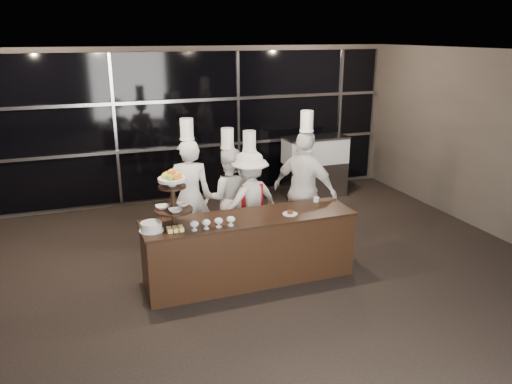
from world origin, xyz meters
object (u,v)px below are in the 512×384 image
object	(u,v)px
display_case	(315,163)
chef_d	(305,191)
buffet_counter	(250,248)
chef_a	(190,196)
chef_b	(228,196)
display_stand	(173,195)
layer_cake	(151,227)
chef_c	(250,200)

from	to	relation	value
display_case	chef_d	world-z (taller)	chef_d
buffet_counter	chef_d	size ratio (longest dim) A/B	1.32
chef_a	chef_d	bearing A→B (deg)	-15.03
chef_a	chef_b	world-z (taller)	chef_a
display_stand	display_case	distance (m)	4.68
buffet_counter	chef_d	distance (m)	1.43
chef_b	display_case	bearing A→B (deg)	36.93
buffet_counter	chef_a	bearing A→B (deg)	114.71
chef_a	buffet_counter	bearing A→B (deg)	-65.29
layer_cake	chef_d	size ratio (longest dim) A/B	0.14
chef_b	display_stand	bearing A→B (deg)	-131.02
layer_cake	chef_b	world-z (taller)	chef_b
buffet_counter	chef_a	xyz separation A→B (m)	(-0.54, 1.17, 0.44)
display_stand	chef_c	size ratio (longest dim) A/B	0.40
display_case	chef_b	bearing A→B (deg)	-143.07
chef_b	chef_c	world-z (taller)	chef_b
buffet_counter	chef_a	world-z (taller)	chef_a
chef_c	chef_d	size ratio (longest dim) A/B	0.86
display_stand	layer_cake	world-z (taller)	display_stand
display_stand	chef_b	bearing A→B (deg)	48.98
layer_cake	display_case	xyz separation A→B (m)	(3.78, 3.11, -0.29)
display_case	chef_c	bearing A→B (deg)	-136.01
display_case	chef_b	size ratio (longest dim) A/B	0.69
display_case	chef_a	xyz separation A→B (m)	(-3.03, -1.88, 0.22)
chef_b	chef_c	bearing A→B (deg)	-45.43
display_case	chef_c	world-z (taller)	chef_c
buffet_counter	chef_d	world-z (taller)	chef_d
display_case	layer_cake	bearing A→B (deg)	-140.59
display_stand	display_case	size ratio (longest dim) A/B	0.58
buffet_counter	display_case	size ratio (longest dim) A/B	2.20
display_stand	display_case	world-z (taller)	display_stand
chef_d	display_stand	bearing A→B (deg)	-161.42
display_stand	chef_d	distance (m)	2.30
buffet_counter	chef_b	bearing A→B (deg)	85.87
chef_d	chef_c	bearing A→B (deg)	161.13
display_case	chef_b	xyz separation A→B (m)	(-2.40, -1.80, 0.12)
chef_a	chef_d	world-z (taller)	chef_d
display_case	chef_d	bearing A→B (deg)	-119.93
buffet_counter	layer_cake	xyz separation A→B (m)	(-1.29, -0.05, 0.51)
layer_cake	buffet_counter	bearing A→B (deg)	2.22
buffet_counter	chef_b	world-z (taller)	chef_b
chef_c	buffet_counter	bearing A→B (deg)	-109.39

